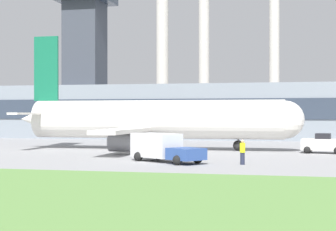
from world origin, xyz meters
TOP-DOWN VIEW (x-y plane):
  - ground_plane at (0.00, 0.00)m, footprint 400.00×400.00m
  - terminal_building at (-1.40, 30.18)m, footprint 84.85×14.73m
  - smokestack_left at (-12.72, 63.89)m, footprint 2.90×2.90m
  - smokestack_right at (-3.24, 60.27)m, footprint 2.42×2.42m
  - smokestack_far at (10.41, 63.60)m, footprint 2.34×2.34m
  - airplane at (1.31, 3.34)m, footprint 28.95×24.21m
  - pushback_tug at (17.65, 1.86)m, footprint 3.90×2.60m
  - baggage_truck at (5.79, -10.09)m, footprint 6.30×5.35m
  - ground_crew_person at (11.76, -10.96)m, footprint 0.40×0.40m

SIDE VIEW (x-z plane):
  - ground_plane at x=0.00m, z-range 0.00..0.00m
  - pushback_tug at x=17.65m, z-range -0.10..1.69m
  - ground_crew_person at x=11.76m, z-range 0.02..1.77m
  - baggage_truck at x=5.79m, z-range 0.00..2.09m
  - airplane at x=1.31m, z-range -2.85..8.71m
  - terminal_building at x=-1.40m, z-range -7.75..17.10m
  - smokestack_right at x=-3.24m, z-range 0.10..29.22m
  - smokestack_far at x=10.41m, z-range 0.10..33.53m
  - smokestack_left at x=-12.72m, z-range 0.12..36.22m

